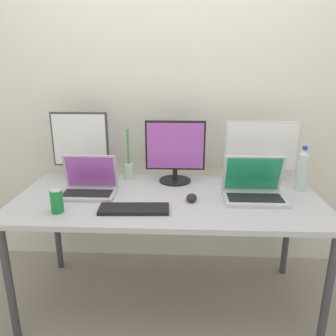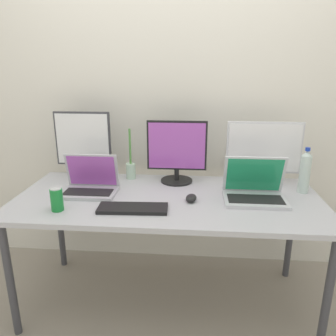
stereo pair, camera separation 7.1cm
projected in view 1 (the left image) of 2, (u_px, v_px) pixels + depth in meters
The scene contains 13 objects.
ground_plane at pixel (168, 300), 2.17m from camera, with size 16.00×16.00×0.00m, color gray.
wall_back at pixel (172, 93), 2.35m from camera, with size 7.00×0.08×2.60m, color silver.
work_desk at pixel (168, 205), 1.97m from camera, with size 1.81×0.81×0.74m.
monitor_left at pixel (81, 145), 2.20m from camera, with size 0.38×0.20×0.46m.
monitor_center at pixel (175, 151), 2.15m from camera, with size 0.39×0.21×0.41m.
monitor_right at pixel (261, 151), 2.15m from camera, with size 0.48×0.20×0.41m.
laptop_silver at pixel (89, 185), 1.99m from camera, with size 0.33×0.23×0.24m.
laptop_secondary at pixel (254, 189), 1.92m from camera, with size 0.35×0.25×0.25m.
keyboard_main at pixel (134, 209), 1.76m from camera, with size 0.38×0.13×0.02m, color black.
mouse_by_keyboard at pixel (192, 198), 1.89m from camera, with size 0.06×0.09×0.04m, color black.
water_bottle at pixel (302, 170), 2.02m from camera, with size 0.06×0.06×0.28m.
soda_can_near_keyboard at pixel (57, 201), 1.73m from camera, with size 0.07×0.07×0.13m.
bamboo_vase at pixel (129, 169), 2.25m from camera, with size 0.06×0.06×0.35m.
Camera 1 is at (0.08, -1.81, 1.48)m, focal length 35.00 mm.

